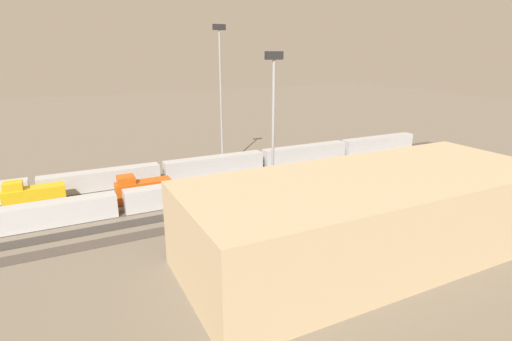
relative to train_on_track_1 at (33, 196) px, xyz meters
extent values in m
plane|color=#756B5B|center=(-35.95, 7.50, -2.16)|extent=(400.00, 400.00, 0.00)
cube|color=#4C443D|center=(-35.95, -5.00, -2.10)|extent=(140.00, 2.80, 0.12)
cube|color=#4C443D|center=(-35.95, 0.00, -2.10)|extent=(140.00, 2.80, 0.12)
cube|color=#3D3833|center=(-35.95, 5.00, -2.10)|extent=(140.00, 2.80, 0.12)
cube|color=#4C443D|center=(-35.95, 10.00, -2.10)|extent=(140.00, 2.80, 0.12)
cube|color=#3D3833|center=(-35.95, 15.00, -2.10)|extent=(140.00, 2.80, 0.12)
cube|color=#4C443D|center=(-35.95, 20.00, -2.10)|extent=(140.00, 2.80, 0.12)
cube|color=gold|center=(-0.29, 0.00, -0.24)|extent=(10.00, 3.00, 3.60)
cube|color=gold|center=(2.71, 0.00, 2.26)|extent=(3.00, 2.70, 1.40)
cube|color=silver|center=(-84.58, -5.00, -0.14)|extent=(23.00, 3.00, 3.80)
cube|color=silver|center=(-60.38, -5.00, -0.14)|extent=(23.00, 3.00, 3.80)
cube|color=silver|center=(-36.18, -5.00, -0.14)|extent=(23.00, 3.00, 3.80)
cube|color=silver|center=(-11.98, -5.00, -0.14)|extent=(23.00, 3.00, 3.80)
cube|color=silver|center=(-73.86, 10.00, -0.14)|extent=(23.00, 3.00, 3.80)
cube|color=silver|center=(-49.66, 10.00, -0.14)|extent=(23.00, 3.00, 3.80)
cube|color=silver|center=(-25.46, 10.00, -0.14)|extent=(23.00, 3.00, 3.80)
cube|color=silver|center=(-1.26, 10.00, -0.14)|extent=(23.00, 3.00, 3.80)
cube|color=#D85914|center=(-18.32, 5.00, -0.24)|extent=(10.00, 3.00, 3.60)
cube|color=#D85914|center=(-15.32, 5.00, 2.26)|extent=(3.00, 2.70, 1.40)
cylinder|color=#9EA0A5|center=(-38.92, -7.16, 13.31)|extent=(0.44, 0.44, 30.93)
cube|color=#262628|center=(-38.92, -7.16, 29.38)|extent=(2.80, 0.70, 1.20)
cylinder|color=#9EA0A5|center=(-35.29, 23.59, 10.59)|extent=(0.44, 0.44, 25.50)
cube|color=#262628|center=(-35.29, 23.59, 23.94)|extent=(2.80, 0.70, 1.20)
cube|color=tan|center=(-41.63, 39.59, 3.47)|extent=(50.94, 20.06, 11.25)
camera|label=1|loc=(-5.63, 77.06, 24.69)|focal=28.13mm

